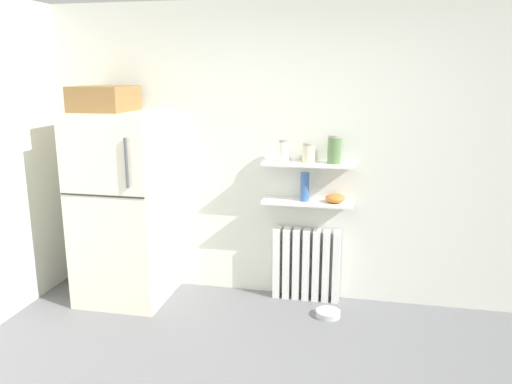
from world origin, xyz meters
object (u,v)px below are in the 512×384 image
Objects in this scene: vase at (305,187)px; storage_jar_1 at (309,153)px; storage_jar_0 at (284,151)px; storage_jar_2 at (334,150)px; radiator at (306,264)px; shelf_bowl at (335,198)px; pet_food_bowl at (328,313)px; refrigerator at (123,202)px.

storage_jar_1 is at bearing 0.00° from vase.
storage_jar_0 is 0.36m from vase.
storage_jar_0 is at bearing 180.00° from vase.
radiator is at bearing 172.03° from storage_jar_2.
shelf_bowl is 0.80× the size of pet_food_bowl.
storage_jar_2 is (0.21, -0.03, 1.05)m from radiator.
pet_food_bowl is (0.44, -0.28, -1.33)m from storage_jar_0.
radiator is at bearing 126.01° from pet_food_bowl.
refrigerator reaches higher than shelf_bowl.
radiator is 3.47× the size of storage_jar_0.
vase reaches higher than radiator.
storage_jar_2 is at bearing 0.00° from storage_jar_0.
storage_jar_0 is 1.14× the size of storage_jar_1.
storage_jar_2 reaches higher than storage_jar_0.
storage_jar_1 reaches higher than vase.
refrigerator is 1.60m from vase.
radiator is 0.68m from shelf_bowl.
storage_jar_2 reaches higher than shelf_bowl.
shelf_bowl is at bearing 0.00° from storage_jar_2.
storage_jar_0 is 1.43m from pet_food_bowl.
storage_jar_1 is 0.22m from storage_jar_2.
radiator is at bearing 9.82° from refrigerator.
storage_jar_1 is (0.21, 0.00, -0.01)m from storage_jar_0.
storage_jar_2 reaches higher than storage_jar_1.
vase is at bearing 180.00° from storage_jar_1.
storage_jar_2 is 1.38m from pet_food_bowl.
storage_jar_0 is 0.76× the size of vase.
storage_jar_1 reaches higher than radiator.
radiator is 1.05m from storage_jar_0.
pet_food_bowl is at bearing -32.51° from storage_jar_0.
refrigerator is at bearing -169.90° from storage_jar_0.
radiator is (1.60, 0.28, -0.56)m from refrigerator.
pet_food_bowl is (0.23, -0.28, -1.32)m from storage_jar_1.
shelf_bowl is at bearing 0.00° from storage_jar_0.
refrigerator is at bearing -171.08° from vase.
vase is (-0.03, 0.00, -0.30)m from storage_jar_1.
storage_jar_1 reaches higher than shelf_bowl.
storage_jar_1 is (-0.00, -0.03, 1.01)m from radiator.
pet_food_bowl is at bearing -87.72° from storage_jar_2.
radiator is at bearing 172.74° from shelf_bowl.
radiator is 1.01m from storage_jar_1.
refrigerator is at bearing -170.18° from radiator.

